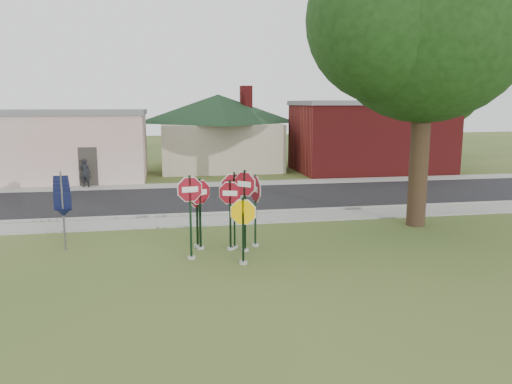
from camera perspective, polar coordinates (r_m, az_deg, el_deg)
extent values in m
plane|color=#324E1D|center=(14.44, -2.68, -8.36)|extent=(120.00, 120.00, 0.00)
cube|color=gray|center=(19.70, -4.85, -3.27)|extent=(60.00, 1.60, 0.06)
cube|color=black|center=(24.08, -5.90, -0.85)|extent=(60.00, 7.00, 0.04)
cube|color=gray|center=(28.30, -6.60, 0.80)|extent=(60.00, 1.60, 0.06)
cube|color=gray|center=(20.66, -5.12, -2.53)|extent=(60.00, 0.20, 0.14)
cylinder|color=#9B9890|center=(15.91, -2.91, -6.46)|extent=(0.24, 0.24, 0.08)
cube|color=black|center=(15.64, -2.95, -2.68)|extent=(0.07, 0.07, 2.23)
cylinder|color=white|center=(15.49, -2.97, -0.12)|extent=(0.95, 0.34, 1.00)
cylinder|color=maroon|center=(15.49, -2.97, -0.12)|extent=(0.89, 0.32, 0.93)
cube|color=white|center=(15.49, -2.97, -0.12)|extent=(0.44, 0.16, 0.16)
cylinder|color=#9B9890|center=(14.53, -1.46, -8.07)|extent=(0.24, 0.24, 0.08)
cube|color=black|center=(14.27, -1.48, -4.51)|extent=(0.07, 0.06, 1.94)
cylinder|color=white|center=(14.14, -1.49, -2.32)|extent=(0.99, 0.29, 1.03)
cylinder|color=#FFC302|center=(14.14, -1.49, -2.32)|extent=(0.92, 0.28, 0.95)
cylinder|color=#9B9890|center=(15.10, -7.39, -7.44)|extent=(0.24, 0.24, 0.08)
cube|color=black|center=(14.78, -7.50, -2.92)|extent=(0.07, 0.06, 2.52)
cylinder|color=white|center=(14.61, -7.57, 0.30)|extent=(1.02, 0.20, 1.03)
cylinder|color=maroon|center=(14.61, -7.57, 0.30)|extent=(0.95, 0.19, 0.96)
cube|color=white|center=(14.61, -7.57, 0.30)|extent=(0.47, 0.10, 0.17)
cylinder|color=#9B9890|center=(15.75, -1.27, -6.62)|extent=(0.24, 0.24, 0.08)
cube|color=black|center=(15.43, -1.29, -2.21)|extent=(0.08, 0.08, 2.56)
cylinder|color=white|center=(15.28, -1.30, 0.92)|extent=(0.78, 0.75, 1.07)
cylinder|color=maroon|center=(15.28, -1.30, 0.92)|extent=(0.72, 0.70, 0.99)
cube|color=white|center=(15.28, -1.30, 0.92)|extent=(0.36, 0.35, 0.17)
cylinder|color=#9B9890|center=(16.04, -2.45, -6.31)|extent=(0.24, 0.24, 0.08)
cube|color=black|center=(15.75, -2.49, -2.15)|extent=(0.07, 0.06, 2.46)
cylinder|color=white|center=(15.60, -2.51, 0.61)|extent=(1.16, 0.15, 1.16)
cylinder|color=maroon|center=(15.60, -2.51, 0.61)|extent=(1.07, 0.15, 1.08)
cube|color=white|center=(15.60, -2.51, 0.61)|extent=(0.53, 0.07, 0.19)
cylinder|color=#9B9890|center=(16.05, -6.34, -6.36)|extent=(0.24, 0.24, 0.08)
cube|color=black|center=(15.77, -6.42, -2.54)|extent=(0.08, 0.07, 2.27)
cylinder|color=white|center=(15.64, -6.47, -0.03)|extent=(0.94, 0.56, 1.08)
cylinder|color=maroon|center=(15.64, -6.47, -0.03)|extent=(0.87, 0.52, 1.00)
cube|color=white|center=(15.64, -6.47, -0.03)|extent=(0.43, 0.26, 0.17)
cylinder|color=#9B9890|center=(16.26, -0.08, -6.08)|extent=(0.24, 0.24, 0.08)
cube|color=black|center=(15.98, -0.08, -2.15)|extent=(0.06, 0.07, 2.36)
cylinder|color=white|center=(15.84, -0.08, 0.38)|extent=(0.23, 1.15, 1.16)
cylinder|color=maroon|center=(15.84, -0.08, 0.38)|extent=(0.22, 1.06, 1.08)
cube|color=white|center=(15.84, -0.08, 0.38)|extent=(0.11, 0.53, 0.19)
cylinder|color=#9B9890|center=(16.29, -6.67, -6.12)|extent=(0.24, 0.24, 0.08)
cube|color=black|center=(16.04, -6.74, -2.74)|extent=(0.08, 0.08, 2.05)
cylinder|color=white|center=(15.92, -6.79, -0.53)|extent=(0.60, 0.79, 0.98)
cylinder|color=maroon|center=(15.92, -6.79, -0.53)|extent=(0.56, 0.74, 0.91)
cube|color=white|center=(15.92, -6.79, -0.53)|extent=(0.28, 0.37, 0.16)
cube|color=#59595E|center=(16.78, -21.12, -2.88)|extent=(0.05, 0.05, 2.00)
cube|color=black|center=(16.67, -21.24, -1.03)|extent=(0.55, 0.13, 0.55)
cone|color=black|center=(16.73, -21.17, -2.21)|extent=(0.65, 0.65, 0.25)
cube|color=#59595E|center=(17.77, -21.17, -2.18)|extent=(0.05, 0.05, 2.00)
cube|color=black|center=(17.67, -21.29, -0.44)|extent=(0.55, 0.09, 0.55)
cone|color=black|center=(17.73, -21.21, -1.55)|extent=(0.62, 0.62, 0.25)
cube|color=#59595E|center=(18.77, -21.22, -1.56)|extent=(0.05, 0.05, 2.00)
cube|color=black|center=(18.68, -21.33, 0.10)|extent=(0.55, 0.05, 0.55)
cone|color=black|center=(18.74, -21.26, -0.96)|extent=(0.58, 0.58, 0.25)
cube|color=#59595E|center=(19.78, -21.26, -1.00)|extent=(0.05, 0.05, 2.00)
cube|color=black|center=(19.68, -21.36, 0.57)|extent=(0.55, 0.05, 0.55)
cone|color=black|center=(19.74, -21.30, -0.43)|extent=(0.58, 0.58, 0.25)
cube|color=#59595E|center=(20.78, -21.30, -0.49)|extent=(0.05, 0.05, 2.00)
cube|color=black|center=(20.69, -21.39, 1.01)|extent=(0.55, 0.09, 0.55)
cone|color=black|center=(20.75, -21.33, 0.05)|extent=(0.62, 0.62, 0.25)
cube|color=beige|center=(32.49, -23.23, 4.74)|extent=(12.00, 6.00, 4.00)
cube|color=slate|center=(32.39, -23.49, 8.35)|extent=(12.20, 6.20, 0.30)
cube|color=#332D28|center=(29.11, -18.62, 2.72)|extent=(1.00, 0.10, 2.20)
cube|color=#B8B092|center=(35.91, -4.29, 5.32)|extent=(8.00, 8.00, 3.20)
pyramid|color=black|center=(35.79, -4.37, 11.07)|extent=(11.60, 11.60, 2.00)
cube|color=maroon|center=(36.05, -1.15, 10.78)|extent=(0.80, 0.80, 1.60)
cube|color=maroon|center=(35.00, 12.93, 6.04)|extent=(10.00, 6.00, 4.50)
cube|color=slate|center=(34.93, 13.09, 9.89)|extent=(10.20, 6.20, 0.30)
cube|color=white|center=(31.50, 11.72, 6.30)|extent=(2.00, 0.08, 0.90)
cylinder|color=black|center=(19.52, 18.21, 4.96)|extent=(0.70, 0.70, 5.98)
sphere|color=black|center=(19.70, 19.00, 18.70)|extent=(7.67, 7.67, 7.67)
cylinder|color=black|center=(46.26, 20.72, 6.26)|extent=(0.50, 0.50, 4.00)
sphere|color=black|center=(46.20, 21.00, 10.72)|extent=(5.60, 5.60, 5.60)
imported|color=black|center=(28.70, -18.94, 2.09)|extent=(0.63, 0.47, 1.57)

